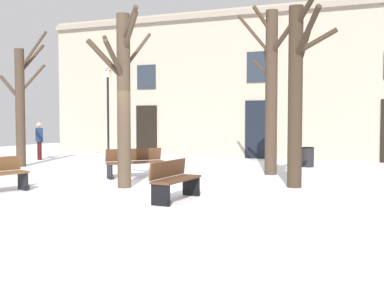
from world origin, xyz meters
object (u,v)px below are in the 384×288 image
litter_bin (308,157)px  bench_facing_shops (136,162)px  tree_near_facade (123,92)px  streetlamp (108,103)px  tree_center (271,86)px  tree_right_of_center (297,87)px  person_near_bench (39,139)px  bench_near_center_tree (175,180)px  tree_left_of_center (21,103)px

litter_bin → bench_facing_shops: bearing=-130.1°
tree_near_facade → streetlamp: size_ratio=1.11×
tree_center → streetlamp: 9.23m
litter_bin → streetlamp: bearing=174.8°
tree_right_of_center → streetlamp: (-9.72, 6.34, -0.11)m
litter_bin → tree_near_facade: bearing=-116.2°
tree_center → tree_near_facade: size_ratio=1.18×
tree_center → bench_facing_shops: 4.91m
streetlamp → person_near_bench: (-2.10, -2.20, -1.60)m
streetlamp → bench_facing_shops: bearing=-51.6°
bench_facing_shops → bench_near_center_tree: bearing=-99.2°
tree_near_facade → person_near_bench: tree_near_facade is taller
bench_facing_shops → person_near_bench: size_ratio=1.02×
tree_near_facade → streetlamp: (-5.59, 8.09, 0.02)m
tree_near_facade → bench_near_center_tree: 3.11m
tree_left_of_center → person_near_bench: tree_left_of_center is taller
tree_left_of_center → tree_near_facade: size_ratio=1.12×
tree_near_facade → bench_near_center_tree: bearing=-31.7°
tree_center → litter_bin: bearing=76.0°
streetlamp → bench_near_center_tree: size_ratio=2.53×
tree_near_facade → bench_facing_shops: size_ratio=2.72×
tree_right_of_center → person_near_bench: bearing=160.7°
tree_center → person_near_bench: size_ratio=3.27×
tree_center → litter_bin: size_ratio=7.24×
tree_near_facade → bench_near_center_tree: size_ratio=2.80×
tree_center → tree_left_of_center: bearing=-173.8°
tree_right_of_center → tree_near_facade: tree_right_of_center is taller
bench_facing_shops → person_near_bench: person_near_bench is taller
person_near_bench → bench_near_center_tree: bearing=178.2°
tree_right_of_center → bench_near_center_tree: 4.25m
tree_center → streetlamp: tree_center is taller
bench_facing_shops → person_near_bench: bearing=101.3°
tree_center → streetlamp: bearing=156.1°
tree_center → person_near_bench: tree_center is taller
tree_center → tree_near_facade: (-2.84, -4.35, -0.34)m
tree_left_of_center → litter_bin: size_ratio=6.88×
person_near_bench → tree_right_of_center: bearing=-164.8°
bench_facing_shops → person_near_bench: (-6.88, 3.83, 0.43)m
tree_center → bench_near_center_tree: 6.13m
litter_bin → bench_facing_shops: size_ratio=0.44×
tree_center → tree_right_of_center: size_ratio=1.00×
tree_center → tree_left_of_center: size_ratio=1.05×
bench_facing_shops → tree_left_of_center: bearing=117.3°
streetlamp → person_near_bench: streetlamp is taller
tree_near_facade → bench_near_center_tree: (2.01, -1.24, -2.02)m
streetlamp → bench_facing_shops: streetlamp is taller
person_near_bench → tree_near_facade: bearing=177.1°
litter_bin → tree_right_of_center: bearing=-84.1°
streetlamp → litter_bin: (9.15, -0.84, -2.12)m
litter_bin → bench_near_center_tree: 8.63m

